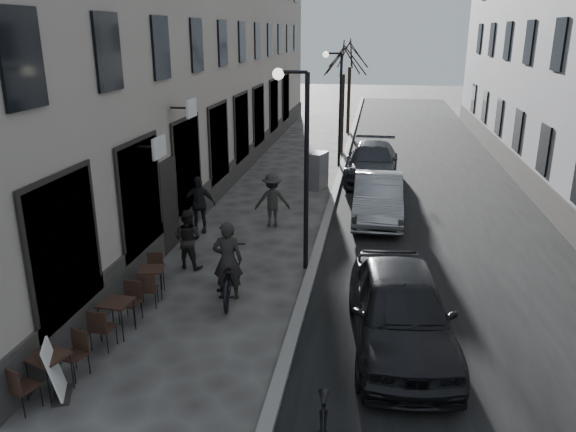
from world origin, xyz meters
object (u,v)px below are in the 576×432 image
(tree_far, at_px, (350,54))
(car_near, at_px, (400,310))
(streetlamp_far, at_px, (337,96))
(tree_near, at_px, (344,58))
(streetlamp_near, at_px, (300,149))
(pedestrian_far, at_px, (199,204))
(bistro_set_c, at_px, (152,279))
(utility_cabinet, at_px, (318,171))
(pedestrian_mid, at_px, (272,200))
(bistro_set_a, at_px, (50,370))
(pedestrian_near, at_px, (188,239))
(bistro_set_b, at_px, (117,314))
(car_mid, at_px, (378,198))
(sign_board, at_px, (56,375))
(car_far, at_px, (372,162))
(bicycle, at_px, (228,275))

(tree_far, relative_size, car_near, 1.22)
(streetlamp_far, height_order, tree_near, tree_near)
(streetlamp_near, xyz_separation_m, pedestrian_far, (-3.43, 2.28, -2.28))
(bistro_set_c, relative_size, pedestrian_far, 0.82)
(utility_cabinet, xyz_separation_m, pedestrian_mid, (-0.94, -4.70, 0.14))
(bistro_set_a, distance_m, bistro_set_c, 3.80)
(bistro_set_a, distance_m, pedestrian_near, 5.59)
(streetlamp_near, relative_size, bistro_set_b, 3.39)
(bistro_set_a, xyz_separation_m, pedestrian_mid, (2.15, 9.14, 0.42))
(tree_near, height_order, pedestrian_mid, tree_near)
(car_near, distance_m, car_mid, 7.97)
(tree_near, distance_m, pedestrian_far, 13.72)
(tree_far, bearing_deg, streetlamp_near, -90.20)
(bistro_set_b, height_order, sign_board, sign_board)
(bistro_set_c, bearing_deg, car_far, 53.83)
(utility_cabinet, bearing_deg, car_near, -59.39)
(bistro_set_a, bearing_deg, streetlamp_near, 78.10)
(streetlamp_near, distance_m, bistro_set_a, 7.42)
(bistro_set_b, relative_size, utility_cabinet, 1.04)
(tree_far, xyz_separation_m, bistro_set_b, (-3.26, -24.96, -4.21))
(pedestrian_near, relative_size, pedestrian_mid, 0.92)
(bistro_set_a, height_order, sign_board, sign_board)
(bistro_set_b, bearing_deg, pedestrian_mid, 79.29)
(bistro_set_b, xyz_separation_m, utility_cabinet, (2.82, 11.83, 0.27))
(tree_near, distance_m, car_mid, 11.45)
(bicycle, distance_m, car_near, 4.15)
(sign_board, relative_size, utility_cabinet, 0.71)
(streetlamp_far, relative_size, pedestrian_far, 2.89)
(pedestrian_mid, bearing_deg, tree_near, -110.89)
(tree_near, height_order, pedestrian_far, tree_near)
(bistro_set_a, bearing_deg, tree_near, 98.56)
(streetlamp_far, distance_m, pedestrian_far, 10.55)
(streetlamp_far, distance_m, bistro_set_a, 18.51)
(bistro_set_b, height_order, bistro_set_c, bistro_set_b)
(streetlamp_far, height_order, bistro_set_a, streetlamp_far)
(utility_cabinet, distance_m, pedestrian_far, 6.38)
(streetlamp_near, distance_m, sign_board, 7.42)
(streetlamp_near, bearing_deg, tree_near, 89.72)
(tree_near, height_order, pedestrian_near, tree_near)
(streetlamp_far, relative_size, bicycle, 2.34)
(streetlamp_near, relative_size, tree_far, 0.89)
(tree_near, distance_m, bicycle, 17.53)
(utility_cabinet, bearing_deg, car_mid, -39.10)
(tree_far, relative_size, pedestrian_far, 3.23)
(streetlamp_far, distance_m, tree_far, 9.12)
(car_far, bearing_deg, bistro_set_b, -107.83)
(streetlamp_near, relative_size, pedestrian_far, 2.89)
(utility_cabinet, relative_size, pedestrian_near, 0.91)
(tree_far, xyz_separation_m, bicycle, (-1.44, -22.99, -4.09))
(tree_far, relative_size, car_mid, 1.29)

